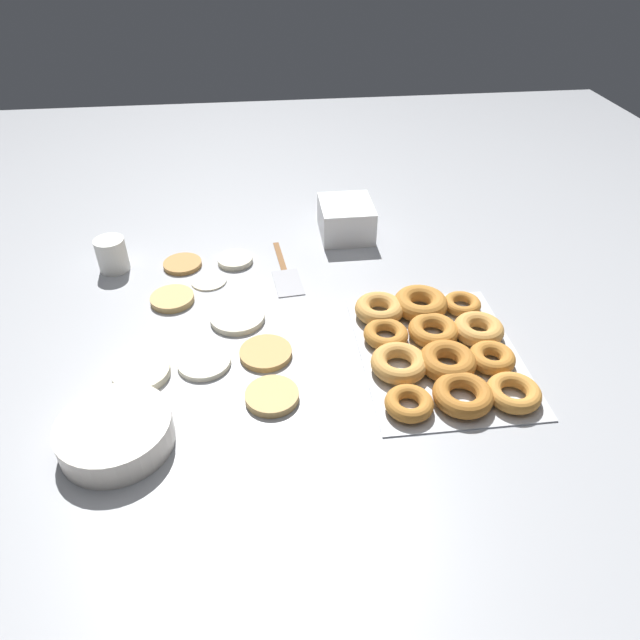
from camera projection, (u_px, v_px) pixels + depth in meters
ground_plane at (268, 314)px, 1.21m from camera, size 3.00×3.00×0.00m
pancake_0 at (143, 372)px, 1.05m from camera, size 0.11×0.11×0.02m
pancake_1 at (237, 260)px, 1.37m from camera, size 0.08×0.08×0.01m
pancake_2 at (184, 264)px, 1.36m from camera, size 0.09×0.09×0.01m
pancake_3 at (174, 299)px, 1.24m from camera, size 0.09×0.09×0.01m
pancake_4 at (239, 317)px, 1.19m from camera, size 0.11×0.11×0.01m
pancake_5 at (268, 353)px, 1.10m from camera, size 0.10×0.10×0.01m
pancake_6 at (206, 362)px, 1.08m from camera, size 0.10×0.10×0.01m
pancake_7 at (272, 396)px, 1.00m from camera, size 0.10×0.10×0.01m
pancake_8 at (211, 280)px, 1.30m from camera, size 0.08×0.08×0.01m
donut_tray at (439, 345)px, 1.10m from camera, size 0.39×0.30×0.04m
batter_bowl at (118, 433)px, 0.91m from camera, size 0.18×0.18×0.05m
container_stack at (348, 219)px, 1.46m from camera, size 0.15×0.13×0.09m
paper_cup at (114, 255)px, 1.32m from camera, size 0.07×0.07×0.08m
spatula at (288, 276)px, 1.32m from camera, size 0.24×0.07×0.01m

